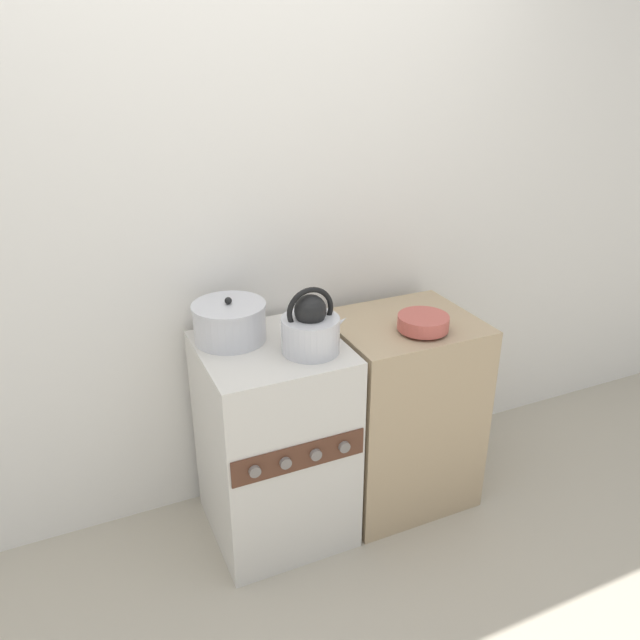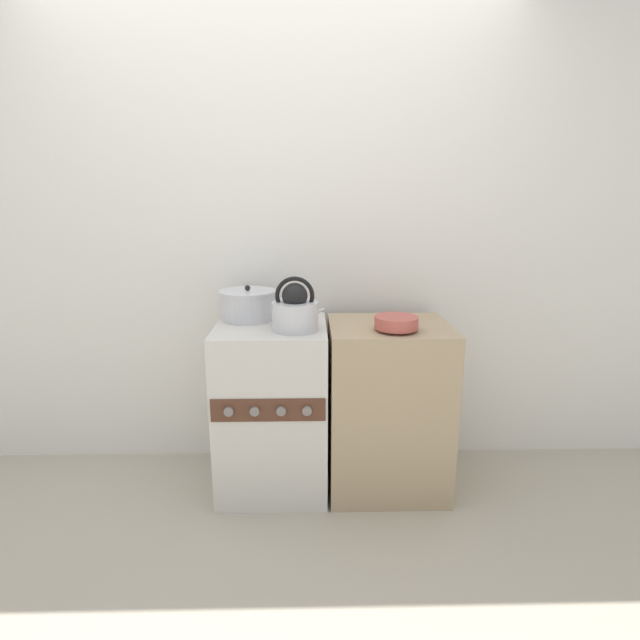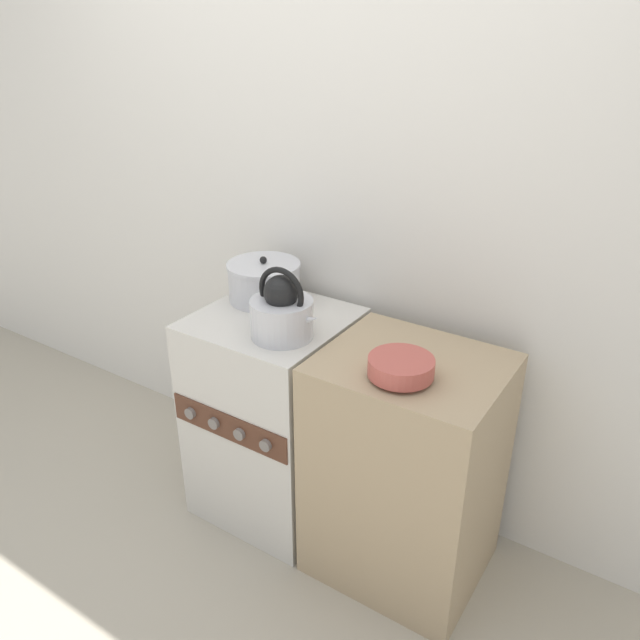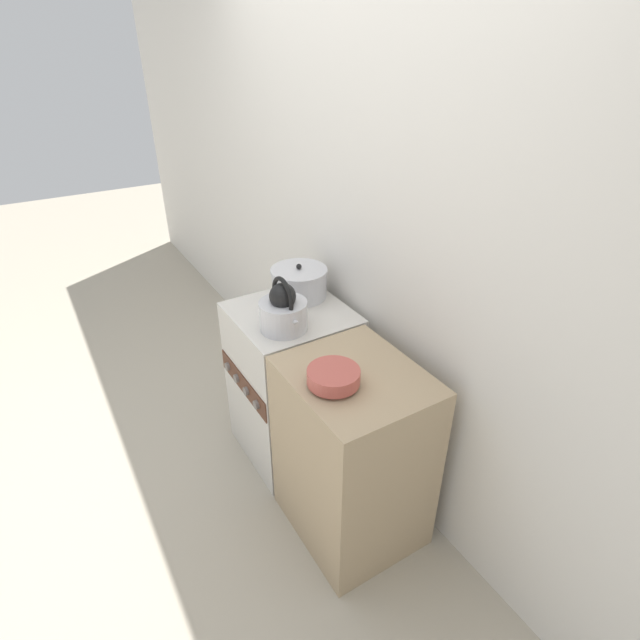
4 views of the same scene
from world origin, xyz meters
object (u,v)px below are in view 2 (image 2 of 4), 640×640
cooking_pot (248,305)px  enamel_bowl (396,323)px  stove (273,407)px  kettle (295,311)px

cooking_pot → enamel_bowl: size_ratio=1.39×
stove → enamel_bowl: size_ratio=4.23×
cooking_pot → enamel_bowl: 0.77m
stove → enamel_bowl: (0.60, -0.13, 0.48)m
kettle → enamel_bowl: (0.47, -0.03, -0.05)m
kettle → enamel_bowl: kettle is taller
cooking_pot → enamel_bowl: cooking_pot is taller
kettle → cooking_pot: (-0.25, 0.22, -0.02)m
cooking_pot → stove: bearing=-44.5°
stove → enamel_bowl: enamel_bowl is taller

